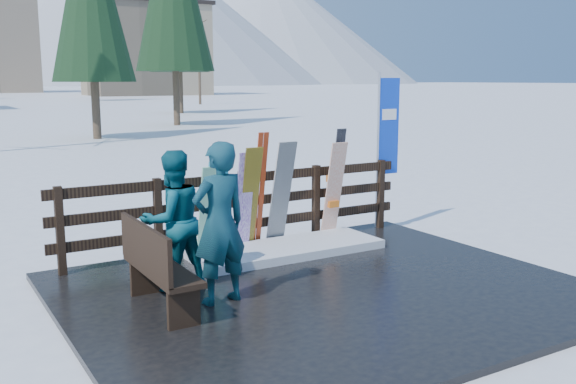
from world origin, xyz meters
TOP-DOWN VIEW (x-y plane):
  - ground at (0.00, 0.00)m, footprint 700.00×700.00m
  - deck at (0.00, 0.00)m, footprint 6.00×5.00m
  - fence at (0.00, 2.20)m, footprint 5.60×0.10m
  - snow_patch at (0.41, 1.60)m, footprint 2.80×1.00m
  - bench at (-2.00, 0.32)m, footprint 0.40×1.50m
  - snowboard_0 at (-0.52, 1.98)m, footprint 0.30×0.27m
  - snowboard_1 at (-0.63, 1.98)m, footprint 0.30×0.33m
  - snowboard_2 at (0.00, 1.98)m, footprint 0.27×0.38m
  - snowboard_3 at (-0.09, 1.98)m, footprint 0.25×0.28m
  - snowboard_4 at (0.53, 1.98)m, footprint 0.30×0.44m
  - snowboard_5 at (1.49, 1.98)m, footprint 0.28×0.33m
  - ski_pair_a at (0.20, 2.05)m, footprint 0.17×0.33m
  - ski_pair_b at (1.58, 2.05)m, footprint 0.17×0.29m
  - rental_flag at (2.73, 2.25)m, footprint 0.45×0.04m
  - person_front at (-1.29, 0.22)m, footprint 0.72×0.52m
  - person_back at (-1.56, 0.95)m, footprint 0.90×0.74m
  - trees at (3.92, 48.95)m, footprint 42.16×68.77m

SIDE VIEW (x-z plane):
  - ground at x=0.00m, z-range 0.00..0.00m
  - deck at x=0.00m, z-range 0.00..0.08m
  - snow_patch at x=0.41m, z-range 0.08..0.20m
  - bench at x=-2.00m, z-range 0.11..1.08m
  - snowboard_1 at x=-0.63m, z-range 0.08..1.39m
  - fence at x=0.00m, z-range 0.16..1.31m
  - snowboard_0 at x=-0.52m, z-range 0.08..1.45m
  - snowboard_3 at x=-0.09m, z-range 0.08..1.55m
  - snowboard_5 at x=1.49m, z-range 0.08..1.61m
  - snowboard_2 at x=0.00m, z-range 0.08..1.62m
  - snowboard_4 at x=0.53m, z-range 0.08..1.67m
  - person_back at x=-1.56m, z-range 0.08..1.75m
  - ski_pair_b at x=1.58m, z-range 0.08..1.81m
  - ski_pair_a at x=0.20m, z-range 0.08..1.82m
  - person_front at x=-1.29m, z-range 0.08..1.90m
  - rental_flag at x=2.73m, z-range 0.39..2.99m
  - trees at x=3.92m, z-range -0.49..11.80m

